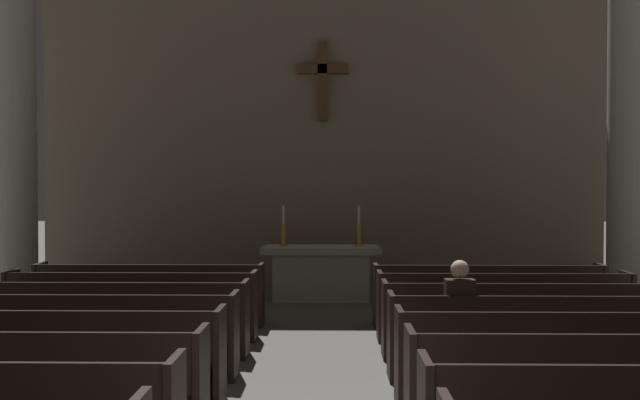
{
  "coord_description": "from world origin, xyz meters",
  "views": [
    {
      "loc": [
        0.24,
        -4.11,
        2.13
      ],
      "look_at": [
        0.0,
        8.51,
        1.89
      ],
      "focal_mm": 41.71,
      "sensor_mm": 36.0,
      "label": 1
    }
  ],
  "objects_px": {
    "altar": "(321,272)",
    "lone_worshipper": "(458,316)",
    "pew_right_row_7": "(503,306)",
    "column_left_second": "(15,123)",
    "pew_right_row_5": "(546,336)",
    "pew_right_row_6": "(522,320)",
    "pew_left_row_7": "(132,305)",
    "pew_left_row_8": "(150,294)",
    "candlestick_left": "(283,233)",
    "candlestick_right": "(359,233)",
    "pew_right_row_3": "(617,387)",
    "pew_right_row_4": "(576,358)",
    "pew_left_row_5": "(82,335)",
    "pew_left_row_4": "(46,356)",
    "pew_left_row_6": "(109,318)",
    "column_right_second": "(629,122)",
    "pew_right_row_8": "(488,295)"
  },
  "relations": [
    {
      "from": "pew_left_row_7",
      "to": "lone_worshipper",
      "type": "xyz_separation_m",
      "value": [
        4.18,
        -2.0,
        0.22
      ]
    },
    {
      "from": "pew_left_row_8",
      "to": "altar",
      "type": "relative_size",
      "value": 1.57
    },
    {
      "from": "pew_left_row_7",
      "to": "pew_right_row_7",
      "type": "height_order",
      "value": "same"
    },
    {
      "from": "pew_left_row_5",
      "to": "pew_right_row_8",
      "type": "bearing_deg",
      "value": 30.83
    },
    {
      "from": "pew_left_row_8",
      "to": "pew_right_row_6",
      "type": "bearing_deg",
      "value": -21.7
    },
    {
      "from": "pew_left_row_6",
      "to": "lone_worshipper",
      "type": "bearing_deg",
      "value": -13.23
    },
    {
      "from": "candlestick_left",
      "to": "candlestick_right",
      "type": "relative_size",
      "value": 1.0
    },
    {
      "from": "altar",
      "to": "candlestick_left",
      "type": "xyz_separation_m",
      "value": [
        -0.7,
        0.0,
        0.72
      ]
    },
    {
      "from": "pew_right_row_3",
      "to": "lone_worshipper",
      "type": "relative_size",
      "value": 2.61
    },
    {
      "from": "pew_right_row_7",
      "to": "candlestick_left",
      "type": "height_order",
      "value": "candlestick_left"
    },
    {
      "from": "pew_left_row_4",
      "to": "pew_left_row_6",
      "type": "height_order",
      "value": "same"
    },
    {
      "from": "pew_left_row_5",
      "to": "pew_right_row_6",
      "type": "bearing_deg",
      "value": 11.25
    },
    {
      "from": "lone_worshipper",
      "to": "pew_left_row_4",
      "type": "bearing_deg",
      "value": -165.78
    },
    {
      "from": "pew_right_row_6",
      "to": "column_left_second",
      "type": "distance_m",
      "value": 8.87
    },
    {
      "from": "pew_left_row_8",
      "to": "column_left_second",
      "type": "distance_m",
      "value": 4.0
    },
    {
      "from": "pew_right_row_6",
      "to": "column_left_second",
      "type": "bearing_deg",
      "value": 156.52
    },
    {
      "from": "pew_left_row_8",
      "to": "pew_right_row_8",
      "type": "relative_size",
      "value": 1.0
    },
    {
      "from": "pew_left_row_6",
      "to": "pew_left_row_7",
      "type": "relative_size",
      "value": 1.0
    },
    {
      "from": "candlestick_right",
      "to": "pew_right_row_7",
      "type": "bearing_deg",
      "value": -62.29
    },
    {
      "from": "pew_right_row_6",
      "to": "candlestick_left",
      "type": "xyz_separation_m",
      "value": [
        -3.26,
        4.57,
        0.78
      ]
    },
    {
      "from": "pew_right_row_3",
      "to": "pew_right_row_4",
      "type": "distance_m",
      "value": 1.02
    },
    {
      "from": "altar",
      "to": "lone_worshipper",
      "type": "distance_m",
      "value": 5.78
    },
    {
      "from": "pew_right_row_5",
      "to": "altar",
      "type": "relative_size",
      "value": 1.57
    },
    {
      "from": "column_right_second",
      "to": "candlestick_left",
      "type": "distance_m",
      "value": 6.31
    },
    {
      "from": "pew_right_row_8",
      "to": "candlestick_right",
      "type": "xyz_separation_m",
      "value": [
        -1.86,
        2.53,
        0.78
      ]
    },
    {
      "from": "pew_left_row_7",
      "to": "candlestick_right",
      "type": "bearing_deg",
      "value": 47.39
    },
    {
      "from": "pew_left_row_6",
      "to": "pew_right_row_7",
      "type": "relative_size",
      "value": 1.0
    },
    {
      "from": "pew_left_row_4",
      "to": "altar",
      "type": "height_order",
      "value": "altar"
    },
    {
      "from": "pew_left_row_7",
      "to": "pew_right_row_6",
      "type": "distance_m",
      "value": 5.23
    },
    {
      "from": "pew_left_row_8",
      "to": "pew_left_row_4",
      "type": "bearing_deg",
      "value": -90.0
    },
    {
      "from": "pew_right_row_4",
      "to": "pew_right_row_7",
      "type": "bearing_deg",
      "value": 90.0
    },
    {
      "from": "pew_right_row_3",
      "to": "column_left_second",
      "type": "distance_m",
      "value": 10.42
    },
    {
      "from": "pew_right_row_5",
      "to": "pew_right_row_6",
      "type": "bearing_deg",
      "value": 90.0
    },
    {
      "from": "pew_left_row_7",
      "to": "pew_right_row_5",
      "type": "xyz_separation_m",
      "value": [
        5.13,
        -2.04,
        0.0
      ]
    },
    {
      "from": "pew_left_row_5",
      "to": "column_right_second",
      "type": "distance_m",
      "value": 9.31
    },
    {
      "from": "pew_left_row_5",
      "to": "pew_right_row_3",
      "type": "height_order",
      "value": "same"
    },
    {
      "from": "pew_left_row_7",
      "to": "pew_right_row_5",
      "type": "height_order",
      "value": "same"
    },
    {
      "from": "pew_right_row_6",
      "to": "pew_right_row_7",
      "type": "xyz_separation_m",
      "value": [
        0.0,
        1.02,
        0.0
      ]
    },
    {
      "from": "column_left_second",
      "to": "candlestick_left",
      "type": "xyz_separation_m",
      "value": [
        4.48,
        1.2,
        -1.94
      ]
    },
    {
      "from": "pew_left_row_4",
      "to": "pew_left_row_7",
      "type": "height_order",
      "value": "same"
    },
    {
      "from": "pew_right_row_7",
      "to": "column_left_second",
      "type": "xyz_separation_m",
      "value": [
        -7.74,
        2.34,
        2.72
      ]
    },
    {
      "from": "pew_left_row_8",
      "to": "pew_right_row_6",
      "type": "relative_size",
      "value": 1.0
    },
    {
      "from": "pew_right_row_8",
      "to": "lone_worshipper",
      "type": "relative_size",
      "value": 2.61
    },
    {
      "from": "column_left_second",
      "to": "pew_right_row_3",
      "type": "bearing_deg",
      "value": -39.68
    },
    {
      "from": "pew_left_row_6",
      "to": "column_right_second",
      "type": "relative_size",
      "value": 0.53
    },
    {
      "from": "pew_left_row_7",
      "to": "altar",
      "type": "xyz_separation_m",
      "value": [
        2.56,
        3.55,
        0.06
      ]
    },
    {
      "from": "pew_left_row_4",
      "to": "altar",
      "type": "xyz_separation_m",
      "value": [
        2.56,
        6.61,
        0.06
      ]
    },
    {
      "from": "pew_right_row_7",
      "to": "column_left_second",
      "type": "relative_size",
      "value": 0.53
    },
    {
      "from": "column_right_second",
      "to": "candlestick_right",
      "type": "xyz_separation_m",
      "value": [
        -4.48,
        1.2,
        -1.94
      ]
    },
    {
      "from": "pew_right_row_3",
      "to": "candlestick_left",
      "type": "distance_m",
      "value": 8.33
    }
  ]
}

